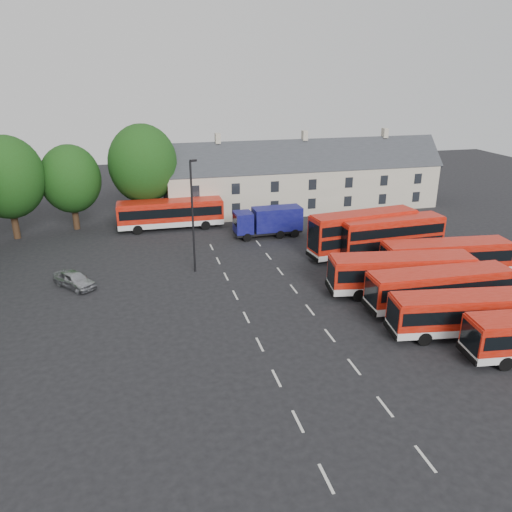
% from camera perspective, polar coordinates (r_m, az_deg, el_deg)
% --- Properties ---
extents(ground, '(140.00, 140.00, 0.00)m').
position_cam_1_polar(ground, '(35.51, -0.39, -8.48)').
color(ground, black).
rests_on(ground, ground).
extents(lane_markings, '(5.15, 33.80, 0.01)m').
position_cam_1_polar(lane_markings, '(37.79, 2.60, -6.58)').
color(lane_markings, beige).
rests_on(lane_markings, ground).
extents(terrace_houses, '(35.70, 7.13, 10.06)m').
position_cam_1_polar(terrace_houses, '(65.21, 5.41, 8.66)').
color(terrace_houses, beige).
rests_on(terrace_houses, ground).
extents(bus_row_b, '(10.89, 3.91, 3.01)m').
position_cam_1_polar(bus_row_b, '(37.07, 23.09, -5.81)').
color(bus_row_b, silver).
rests_on(bus_row_b, ground).
extents(bus_row_c, '(11.18, 2.96, 3.14)m').
position_cam_1_polar(bus_row_c, '(40.16, 20.22, -3.25)').
color(bus_row_c, silver).
rests_on(bus_row_c, ground).
extents(bus_row_d, '(11.80, 4.36, 3.26)m').
position_cam_1_polar(bus_row_d, '(41.93, 16.24, -1.66)').
color(bus_row_d, silver).
rests_on(bus_row_d, ground).
extents(bus_row_e, '(11.49, 3.72, 3.19)m').
position_cam_1_polar(bus_row_e, '(46.76, 20.90, 0.04)').
color(bus_row_e, silver).
rests_on(bus_row_e, ground).
extents(bus_dd_south, '(10.30, 2.85, 4.18)m').
position_cam_1_polar(bus_dd_south, '(49.09, 15.17, 2.23)').
color(bus_dd_south, silver).
rests_on(bus_dd_south, ground).
extents(bus_dd_north, '(10.99, 3.78, 4.42)m').
position_cam_1_polar(bus_dd_north, '(49.41, 12.12, 2.77)').
color(bus_dd_north, silver).
rests_on(bus_dd_north, ground).
extents(bus_north, '(11.84, 2.86, 3.34)m').
position_cam_1_polar(bus_north, '(57.69, -9.73, 4.98)').
color(bus_north, silver).
rests_on(bus_north, ground).
extents(box_truck, '(7.40, 2.47, 3.22)m').
position_cam_1_polar(box_truck, '(54.30, 1.47, 4.07)').
color(box_truck, black).
rests_on(box_truck, ground).
extents(silver_car, '(4.00, 4.27, 1.43)m').
position_cam_1_polar(silver_car, '(44.50, -20.04, -2.55)').
color(silver_car, '#ACAFB4').
rests_on(silver_car, ground).
extents(lamppost, '(0.69, 0.47, 10.11)m').
position_cam_1_polar(lamppost, '(43.93, -7.24, 4.77)').
color(lamppost, black).
rests_on(lamppost, ground).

